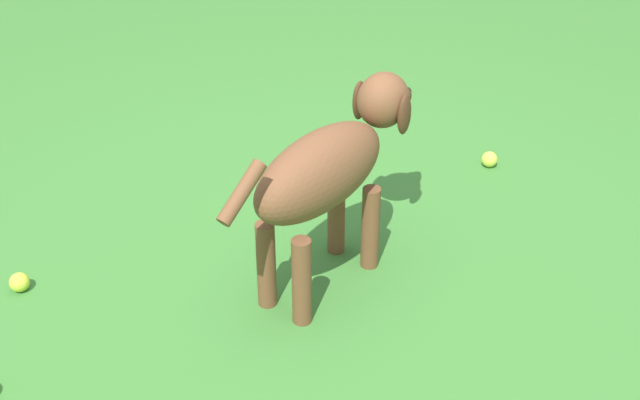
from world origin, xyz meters
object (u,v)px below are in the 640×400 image
object	(u,v)px
dog	(331,167)
tennis_ball_1	(368,149)
tennis_ball_0	(489,159)
tennis_ball_2	(19,282)

from	to	relation	value
dog	tennis_ball_1	size ratio (longest dim) A/B	11.48
dog	tennis_ball_0	size ratio (longest dim) A/B	11.48
dog	tennis_ball_0	distance (m)	1.08
tennis_ball_1	tennis_ball_2	distance (m)	1.51
tennis_ball_0	tennis_ball_2	world-z (taller)	same
tennis_ball_0	tennis_ball_2	bearing A→B (deg)	13.80
tennis_ball_2	dog	bearing A→B (deg)	172.31
dog	tennis_ball_0	xyz separation A→B (m)	(-0.81, -0.59, -0.39)
dog	tennis_ball_2	distance (m)	1.10
tennis_ball_1	tennis_ball_2	xyz separation A→B (m)	(1.36, 0.65, 0.00)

